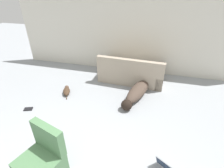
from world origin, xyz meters
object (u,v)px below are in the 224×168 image
at_px(dog, 137,92).
at_px(book_black, 28,109).
at_px(couch, 131,73).
at_px(side_chair, 43,162).
at_px(cat, 67,91).

relative_size(dog, book_black, 7.56).
bearing_deg(couch, book_black, 45.84).
bearing_deg(book_black, side_chair, -45.14).
distance_m(cat, side_chair, 2.39).
height_order(cat, book_black, cat).
xyz_separation_m(couch, book_black, (-2.22, -2.05, -0.25)).
bearing_deg(cat, side_chair, 173.56).
distance_m(couch, dog, 0.93).
xyz_separation_m(cat, side_chair, (0.76, -2.25, 0.23)).
distance_m(couch, cat, 2.01).
xyz_separation_m(dog, book_black, (-2.51, -1.17, -0.15)).
bearing_deg(couch, side_chair, 78.71).
relative_size(dog, side_chair, 1.91).
xyz_separation_m(dog, side_chair, (-1.16, -2.52, 0.14)).
bearing_deg(dog, couch, -145.35).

